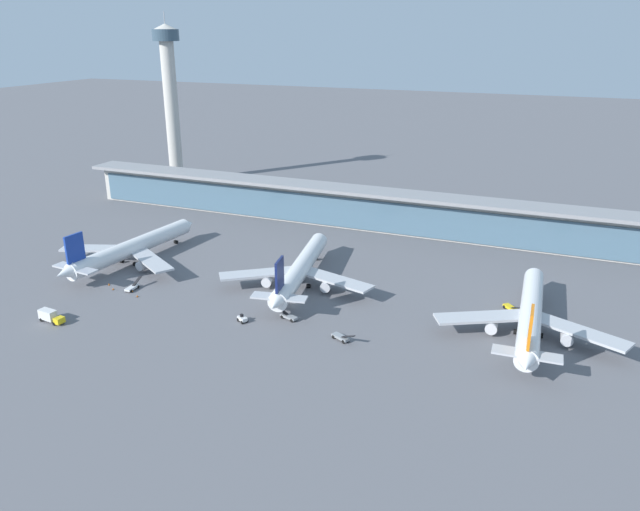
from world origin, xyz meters
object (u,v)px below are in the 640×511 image
at_px(service_truck_by_tail_grey, 341,337).
at_px(control_tower, 170,93).
at_px(service_truck_mid_apron_yellow, 50,316).
at_px(safety_cone_alpha, 109,284).
at_px(airliner_right_stand, 530,315).
at_px(service_truck_at_far_stand_grey, 288,316).
at_px(service_truck_near_nose_white, 242,319).
at_px(service_truck_on_taxiway_yellow, 511,308).
at_px(airliner_centre_stand, 300,269).
at_px(airliner_left_stand, 131,248).
at_px(safety_cone_bravo, 132,291).
at_px(safety_cone_delta, 113,289).
at_px(safety_cone_charlie, 137,296).
at_px(service_truck_under_wing_white, 133,287).

distance_m(service_truck_by_tail_grey, control_tower, 182.94).
distance_m(service_truck_mid_apron_yellow, safety_cone_alpha, 24.81).
xyz_separation_m(airliner_right_stand, service_truck_at_far_stand_grey, (-57.88, -15.31, -4.14)).
bearing_deg(service_truck_near_nose_white, service_truck_on_taxiway_yellow, 27.65).
relative_size(airliner_centre_stand, service_truck_mid_apron_yellow, 7.84).
xyz_separation_m(airliner_centre_stand, control_tower, (-107.60, 94.44, 37.02)).
relative_size(service_truck_by_tail_grey, service_truck_at_far_stand_grey, 0.98).
distance_m(airliner_left_stand, safety_cone_bravo, 24.48).
bearing_deg(control_tower, service_truck_mid_apron_yellow, -67.40).
height_order(control_tower, safety_cone_delta, control_tower).
distance_m(airliner_left_stand, service_truck_at_far_stand_grey, 65.83).
bearing_deg(safety_cone_bravo, safety_cone_charlie, -33.09).
xyz_separation_m(service_truck_on_taxiway_yellow, service_truck_at_far_stand_grey, (-52.61, -26.97, 0.00)).
bearing_deg(service_truck_near_nose_white, service_truck_by_tail_grey, 0.89).
distance_m(service_truck_by_tail_grey, safety_cone_alpha, 74.62).
bearing_deg(safety_cone_bravo, airliner_right_stand, 8.85).
height_order(service_truck_under_wing_white, safety_cone_delta, service_truck_under_wing_white).
relative_size(airliner_right_stand, service_truck_mid_apron_yellow, 7.86).
bearing_deg(control_tower, service_truck_near_nose_white, -49.59).
height_order(airliner_right_stand, service_truck_mid_apron_yellow, airliner_right_stand).
bearing_deg(service_truck_at_far_stand_grey, safety_cone_alpha, 179.83).
bearing_deg(airliner_centre_stand, safety_cone_bravo, -151.67).
xyz_separation_m(service_truck_under_wing_white, control_tower, (-64.59, 115.74, 41.16)).
bearing_deg(safety_cone_delta, safety_cone_charlie, -8.70).
xyz_separation_m(airliner_centre_stand, airliner_right_stand, (64.16, -6.15, 0.00)).
xyz_separation_m(safety_cone_charlie, safety_cone_delta, (-9.58, 1.47, 0.00)).
relative_size(airliner_left_stand, safety_cone_bravo, 84.33).
relative_size(airliner_right_stand, safety_cone_charlie, 84.28).
bearing_deg(service_truck_near_nose_white, safety_cone_charlie, 176.03).
bearing_deg(airliner_centre_stand, airliner_left_stand, -176.13).
xyz_separation_m(airliner_centre_stand, service_truck_at_far_stand_grey, (6.29, -21.45, -4.14)).
relative_size(airliner_right_stand, service_truck_on_taxiway_yellow, 10.01).
relative_size(airliner_centre_stand, safety_cone_bravo, 84.00).
height_order(service_truck_near_nose_white, control_tower, control_tower).
xyz_separation_m(service_truck_near_nose_white, safety_cone_delta, (-44.27, 3.87, -0.56)).
bearing_deg(safety_cone_delta, control_tower, 116.75).
height_order(service_truck_near_nose_white, service_truck_at_far_stand_grey, service_truck_at_far_stand_grey).
relative_size(service_truck_mid_apron_yellow, service_truck_on_taxiway_yellow, 1.27).
bearing_deg(safety_cone_alpha, airliner_centre_stand, 22.46).
height_order(service_truck_on_taxiway_yellow, safety_cone_bravo, service_truck_on_taxiway_yellow).
height_order(airliner_right_stand, service_truck_under_wing_white, airliner_right_stand).
relative_size(airliner_right_stand, service_truck_by_tail_grey, 8.73).
height_order(service_truck_by_tail_grey, safety_cone_alpha, service_truck_by_tail_grey).
distance_m(airliner_right_stand, service_truck_by_tail_grey, 46.38).
distance_m(airliner_left_stand, service_truck_under_wing_white, 22.75).
distance_m(airliner_right_stand, service_truck_on_taxiway_yellow, 13.45).
bearing_deg(safety_cone_bravo, safety_cone_alpha, 171.54).
height_order(airliner_left_stand, service_truck_mid_apron_yellow, airliner_left_stand).
distance_m(service_truck_on_taxiway_yellow, control_tower, 193.18).
bearing_deg(safety_cone_charlie, control_tower, 120.03).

